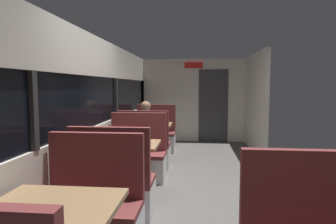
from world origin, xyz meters
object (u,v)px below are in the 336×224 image
bench_mid_window_facing_end (113,189)px  seated_passenger (145,138)px  bench_near_window_facing_entry (92,216)px  bench_far_window_facing_end (145,150)px  bench_mid_window_facing_entry (137,159)px  dining_table_near_window (55,217)px  dining_table_far_window (151,128)px  dining_table_mid_window (127,150)px  bench_far_window_facing_entry (155,137)px

bench_mid_window_facing_end → seated_passenger: bearing=90.0°
bench_near_window_facing_entry → bench_mid_window_facing_end: bearing=90.0°
bench_near_window_facing_entry → bench_far_window_facing_end: bearing=90.0°
bench_mid_window_facing_entry → bench_mid_window_facing_end: bearing=-90.0°
dining_table_near_window → seated_passenger: seated_passenger is taller
dining_table_near_window → dining_table_far_window: bearing=90.0°
seated_passenger → dining_table_far_window: bearing=90.0°
bench_near_window_facing_entry → bench_mid_window_facing_entry: 2.13m
dining_table_far_window → seated_passenger: 0.64m
seated_passenger → dining_table_mid_window: bearing=-90.0°
bench_near_window_facing_entry → bench_mid_window_facing_end: same height
dining_table_near_window → dining_table_mid_window: 2.13m
dining_table_far_window → bench_near_window_facing_entry: bearing=-90.0°
dining_table_mid_window → bench_mid_window_facing_entry: size_ratio=0.82×
bench_mid_window_facing_entry → bench_far_window_facing_entry: same height
bench_mid_window_facing_entry → dining_table_far_window: 1.46m
dining_table_far_window → bench_far_window_facing_entry: bench_far_window_facing_entry is taller
dining_table_mid_window → bench_far_window_facing_end: (0.00, 1.43, -0.31)m
bench_mid_window_facing_entry → bench_far_window_facing_end: same height
dining_table_mid_window → dining_table_far_window: size_ratio=1.00×
dining_table_mid_window → bench_mid_window_facing_end: size_ratio=0.82×
dining_table_mid_window → bench_far_window_facing_entry: size_ratio=0.82×
dining_table_mid_window → bench_mid_window_facing_end: bearing=-90.0°
dining_table_near_window → bench_far_window_facing_end: bearing=90.0°
bench_mid_window_facing_end → dining_table_far_window: bearing=90.0°
dining_table_mid_window → dining_table_far_window: same height
dining_table_mid_window → bench_far_window_facing_entry: bench_far_window_facing_entry is taller
bench_far_window_facing_end → bench_near_window_facing_entry: bearing=-90.0°
dining_table_near_window → bench_near_window_facing_entry: bearing=90.0°
dining_table_near_window → bench_near_window_facing_entry: size_ratio=0.82×
bench_near_window_facing_entry → bench_far_window_facing_entry: 4.26m
bench_mid_window_facing_end → bench_far_window_facing_entry: (0.00, 3.53, 0.00)m
dining_table_near_window → bench_far_window_facing_end: (0.00, 3.56, -0.31)m
bench_mid_window_facing_entry → seated_passenger: size_ratio=0.87×
dining_table_mid_window → seated_passenger: seated_passenger is taller
bench_mid_window_facing_entry → dining_table_far_window: (0.00, 1.43, 0.31)m
bench_mid_window_facing_entry → seated_passenger: (0.00, 0.80, 0.21)m
bench_far_window_facing_entry → seated_passenger: 1.34m
bench_near_window_facing_entry → bench_far_window_facing_entry: same height
dining_table_near_window → bench_mid_window_facing_end: bench_mid_window_facing_end is taller
dining_table_mid_window → seated_passenger: size_ratio=0.71×
bench_mid_window_facing_entry → dining_table_far_window: bench_mid_window_facing_entry is taller
bench_mid_window_facing_entry → bench_far_window_facing_end: size_ratio=1.00×
bench_near_window_facing_entry → dining_table_far_window: bearing=90.0°
dining_table_mid_window → bench_near_window_facing_entry: bearing=-90.0°
bench_near_window_facing_entry → seated_passenger: (0.00, 2.93, 0.21)m
dining_table_mid_window → dining_table_far_window: 2.13m
bench_mid_window_facing_end → bench_mid_window_facing_entry: size_ratio=1.00×
dining_table_far_window → bench_far_window_facing_end: (0.00, -0.70, -0.31)m
bench_mid_window_facing_end → seated_passenger: size_ratio=0.87×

